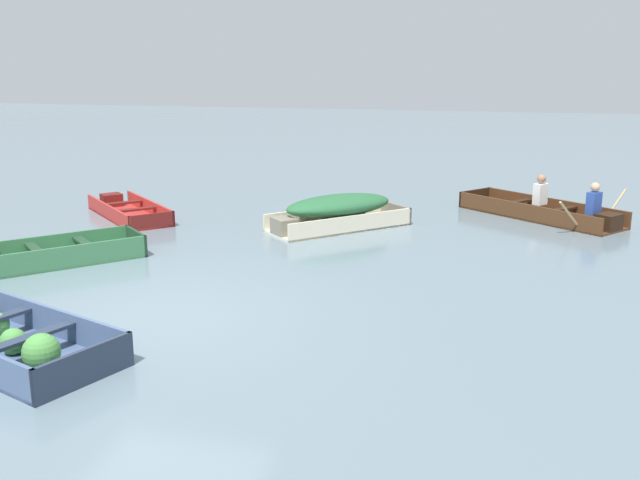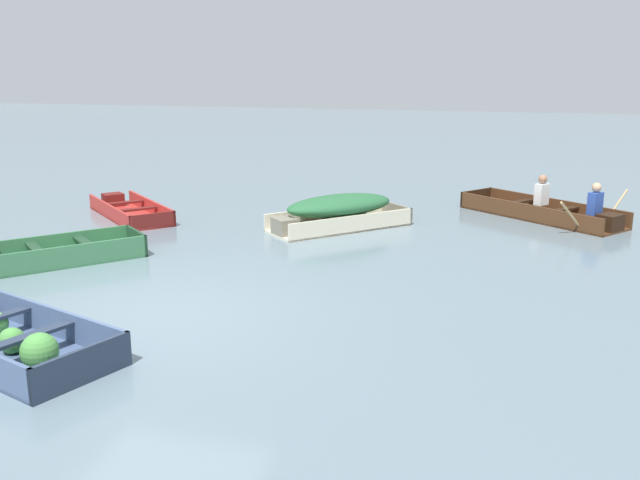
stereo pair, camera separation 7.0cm
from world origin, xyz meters
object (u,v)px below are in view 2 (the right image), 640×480
dinghy_slate_blue_foreground (5,340)px  skiff_green_near_moored (53,255)px  skiff_red_far_moored (129,211)px  rowboat_dark_varnish_with_crew (549,211)px  skiff_cream_mid_moored (338,209)px

dinghy_slate_blue_foreground → skiff_green_near_moored: dinghy_slate_blue_foreground is taller
skiff_red_far_moored → rowboat_dark_varnish_with_crew: size_ratio=0.78×
dinghy_slate_blue_foreground → rowboat_dark_varnish_with_crew: bearing=55.2°
skiff_green_near_moored → skiff_cream_mid_moored: (3.88, 3.61, 0.25)m
skiff_cream_mid_moored → skiff_red_far_moored: bearing=-179.6°
skiff_cream_mid_moored → dinghy_slate_blue_foreground: bearing=-107.1°
skiff_green_near_moored → rowboat_dark_varnish_with_crew: rowboat_dark_varnish_with_crew is taller
skiff_green_near_moored → skiff_red_far_moored: skiff_green_near_moored is taller
skiff_cream_mid_moored → rowboat_dark_varnish_with_crew: size_ratio=0.80×
skiff_cream_mid_moored → skiff_green_near_moored: bearing=-137.1°
skiff_red_far_moored → rowboat_dark_varnish_with_crew: rowboat_dark_varnish_with_crew is taller
skiff_cream_mid_moored → rowboat_dark_varnish_with_crew: rowboat_dark_varnish_with_crew is taller
dinghy_slate_blue_foreground → skiff_cream_mid_moored: 7.28m
skiff_green_near_moored → skiff_cream_mid_moored: skiff_cream_mid_moored is taller
skiff_green_near_moored → rowboat_dark_varnish_with_crew: (7.90, 5.53, 0.05)m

